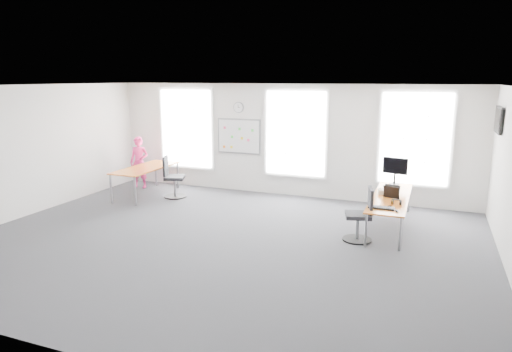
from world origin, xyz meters
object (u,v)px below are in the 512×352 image
at_px(keyboard, 382,208).
at_px(headphones, 396,202).
at_px(desk_left, 146,170).
at_px(person, 139,162).
at_px(chair_left, 172,179).
at_px(monitor, 395,168).
at_px(chair_right, 361,218).
at_px(desk_right, 391,199).

distance_m(keyboard, headphones, 0.45).
bearing_deg(desk_left, person, 135.36).
xyz_separation_m(desk_left, chair_left, (0.75, 0.10, -0.23)).
xyz_separation_m(desk_left, keyboard, (6.35, -1.40, -0.03)).
relative_size(keyboard, monitor, 0.77).
height_order(chair_right, monitor, monitor).
distance_m(person, keyboard, 7.37).
bearing_deg(desk_left, keyboard, -12.45).
bearing_deg(headphones, person, -174.85).
bearing_deg(person, keyboard, -28.49).
xyz_separation_m(desk_left, person, (-0.71, 0.70, 0.03)).
bearing_deg(monitor, chair_left, -160.35).
relative_size(chair_left, headphones, 5.74).
height_order(desk_right, person, person).
bearing_deg(chair_right, chair_left, -120.67).
height_order(keyboard, monitor, monitor).
relative_size(desk_left, chair_left, 1.94).
xyz_separation_m(headphones, monitor, (-0.19, 1.78, 0.34)).
xyz_separation_m(keyboard, headphones, (0.24, 0.38, 0.04)).
xyz_separation_m(desk_right, chair_left, (-5.68, 0.52, -0.15)).
relative_size(desk_left, monitor, 3.31).
distance_m(desk_left, keyboard, 6.51).
distance_m(desk_left, headphones, 6.67).
height_order(chair_right, person, person).
xyz_separation_m(chair_right, keyboard, (0.37, 0.05, 0.22)).
bearing_deg(person, headphones, -25.16).
height_order(chair_left, monitor, monitor).
relative_size(chair_right, headphones, 5.52).
relative_size(chair_right, monitor, 1.65).
bearing_deg(person, monitor, -11.41).
bearing_deg(monitor, person, -166.56).
bearing_deg(chair_right, desk_right, 142.43).
distance_m(desk_right, chair_right, 1.14).
height_order(person, monitor, person).
bearing_deg(chair_right, person, -122.00).
xyz_separation_m(desk_right, keyboard, (-0.08, -0.98, 0.06)).
distance_m(chair_right, chair_left, 5.46).
height_order(desk_right, monitor, monitor).
height_order(desk_right, chair_left, chair_left).
relative_size(desk_right, person, 1.87).
bearing_deg(person, chair_left, -34.35).
xyz_separation_m(chair_right, person, (-6.70, 2.16, 0.28)).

